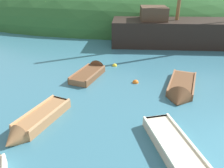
{
  "coord_description": "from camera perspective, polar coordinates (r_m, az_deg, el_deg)",
  "views": [
    {
      "loc": [
        -4.41,
        -5.97,
        5.25
      ],
      "look_at": [
        -5.7,
        4.29,
        0.28
      ],
      "focal_mm": 34.47,
      "sensor_mm": 36.0,
      "label": 1
    }
  ],
  "objects": [
    {
      "name": "sailing_ship",
      "position": [
        21.25,
        22.41,
        11.79
      ],
      "size": [
        18.75,
        4.92,
        11.07
      ],
      "rotation": [
        0.0,
        0.0,
        0.06
      ],
      "color": "black",
      "rests_on": "ground"
    },
    {
      "name": "rowboat_far",
      "position": [
        11.76,
        17.74,
        -1.68
      ],
      "size": [
        2.21,
        4.09,
        1.23
      ],
      "rotation": [
        0.0,
        0.0,
        4.46
      ],
      "color": "brown",
      "rests_on": "ground"
    },
    {
      "name": "rowboat_outer_left",
      "position": [
        9.23,
        -19.49,
        -9.62
      ],
      "size": [
        1.83,
        3.38,
        0.9
      ],
      "rotation": [
        0.0,
        0.0,
        4.42
      ],
      "color": "#9E7047",
      "rests_on": "ground"
    },
    {
      "name": "rowboat_center",
      "position": [
        7.62,
        17.67,
        -18.1
      ],
      "size": [
        2.24,
        3.88,
        1.01
      ],
      "rotation": [
        0.0,
        0.0,
        5.06
      ],
      "color": "beige",
      "rests_on": "ground"
    },
    {
      "name": "buoy_orange",
      "position": [
        12.34,
        6.24,
        0.36
      ],
      "size": [
        0.35,
        0.35,
        0.35
      ],
      "primitive_type": "sphere",
      "color": "orange",
      "rests_on": "ground"
    },
    {
      "name": "rowboat_near_dock",
      "position": [
        13.38,
        -5.39,
        3.05
      ],
      "size": [
        1.91,
        3.39,
        1.11
      ],
      "rotation": [
        0.0,
        0.0,
        1.32
      ],
      "color": "brown",
      "rests_on": "ground"
    },
    {
      "name": "buoy_yellow",
      "position": [
        14.73,
        0.7,
        4.83
      ],
      "size": [
        0.33,
        0.33,
        0.33
      ],
      "primitive_type": "sphere",
      "color": "yellow",
      "rests_on": "ground"
    },
    {
      "name": "shore_hill",
      "position": [
        34.46,
        3.18,
        16.9
      ],
      "size": [
        49.25,
        26.59,
        13.02
      ],
      "primitive_type": "ellipsoid",
      "color": "#2D602D",
      "rests_on": "ground"
    }
  ]
}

